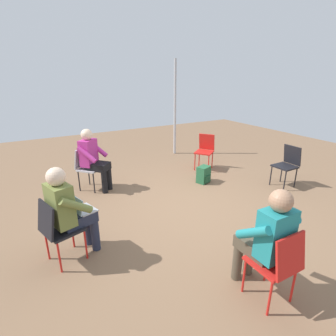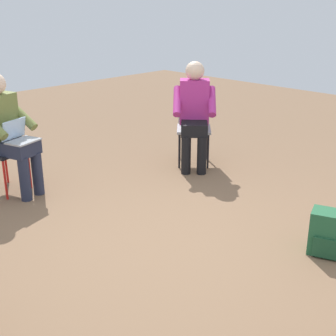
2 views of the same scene
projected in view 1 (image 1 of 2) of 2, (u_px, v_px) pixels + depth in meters
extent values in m
plane|color=brown|center=(186.00, 209.00, 4.57)|extent=(14.00, 14.00, 0.00)
cube|color=red|center=(271.00, 263.00, 2.64)|extent=(0.40, 0.40, 0.03)
cylinder|color=red|center=(244.00, 276.00, 2.78)|extent=(0.02, 0.02, 0.42)
cylinder|color=red|center=(266.00, 265.00, 2.93)|extent=(0.02, 0.02, 0.42)
cylinder|color=red|center=(270.00, 298.00, 2.50)|extent=(0.02, 0.02, 0.42)
cylinder|color=red|center=(293.00, 285.00, 2.65)|extent=(0.02, 0.02, 0.42)
cube|color=red|center=(291.00, 256.00, 2.41)|extent=(0.10, 0.38, 0.40)
cube|color=red|center=(204.00, 152.00, 6.34)|extent=(0.56, 0.56, 0.03)
cylinder|color=red|center=(209.00, 164.00, 6.20)|extent=(0.02, 0.02, 0.42)
cylinder|color=red|center=(195.00, 162.00, 6.33)|extent=(0.02, 0.02, 0.42)
cylinder|color=red|center=(212.00, 160.00, 6.50)|extent=(0.02, 0.02, 0.42)
cylinder|color=red|center=(199.00, 158.00, 6.63)|extent=(0.02, 0.02, 0.42)
cube|color=red|center=(207.00, 142.00, 6.43)|extent=(0.36, 0.30, 0.40)
cube|color=black|center=(64.00, 229.00, 3.20)|extent=(0.50, 0.50, 0.03)
cylinder|color=red|center=(73.00, 234.00, 3.51)|extent=(0.02, 0.02, 0.42)
cylinder|color=red|center=(86.00, 244.00, 3.28)|extent=(0.02, 0.02, 0.42)
cylinder|color=red|center=(47.00, 245.00, 3.27)|extent=(0.02, 0.02, 0.42)
cylinder|color=red|center=(59.00, 257.00, 3.05)|extent=(0.02, 0.02, 0.42)
cube|color=black|center=(46.00, 220.00, 3.00)|extent=(0.39, 0.20, 0.40)
cube|color=#B7B7BC|center=(90.00, 169.00, 5.24)|extent=(0.57, 0.57, 0.03)
cylinder|color=black|center=(103.00, 177.00, 5.42)|extent=(0.02, 0.02, 0.42)
cylinder|color=black|center=(94.00, 183.00, 5.12)|extent=(0.02, 0.02, 0.42)
cylinder|color=black|center=(89.00, 175.00, 5.52)|extent=(0.02, 0.02, 0.42)
cylinder|color=black|center=(79.00, 181.00, 5.22)|extent=(0.02, 0.02, 0.42)
cube|color=#B7B7BC|center=(81.00, 158.00, 5.22)|extent=(0.33, 0.34, 0.40)
cube|color=black|center=(285.00, 166.00, 5.37)|extent=(0.40, 0.40, 0.03)
cylinder|color=black|center=(285.00, 181.00, 5.23)|extent=(0.02, 0.02, 0.42)
cylinder|color=black|center=(271.00, 176.00, 5.50)|extent=(0.02, 0.02, 0.42)
cylinder|color=black|center=(296.00, 178.00, 5.39)|extent=(0.02, 0.02, 0.42)
cylinder|color=black|center=(281.00, 173.00, 5.66)|extent=(0.02, 0.02, 0.42)
cube|color=black|center=(292.00, 155.00, 5.38)|extent=(0.38, 0.10, 0.40)
cylinder|color=#23283D|center=(88.00, 229.00, 3.58)|extent=(0.11, 0.11, 0.45)
cylinder|color=#23283D|center=(95.00, 235.00, 3.46)|extent=(0.11, 0.11, 0.45)
cube|color=#23283D|center=(78.00, 218.00, 3.31)|extent=(0.41, 0.49, 0.14)
cube|color=olive|center=(60.00, 205.00, 3.09)|extent=(0.39, 0.31, 0.52)
sphere|color=beige|center=(56.00, 177.00, 2.97)|extent=(0.22, 0.22, 0.22)
cylinder|color=olive|center=(60.00, 195.00, 3.28)|extent=(0.20, 0.40, 0.31)
cylinder|color=olive|center=(76.00, 206.00, 3.02)|extent=(0.20, 0.40, 0.31)
cube|color=#9EA0A5|center=(85.00, 210.00, 3.36)|extent=(0.35, 0.30, 0.02)
cube|color=#B2D1F2|center=(76.00, 205.00, 3.24)|extent=(0.30, 0.14, 0.20)
cylinder|color=black|center=(109.00, 179.00, 5.29)|extent=(0.11, 0.11, 0.45)
cylinder|color=black|center=(104.00, 182.00, 5.13)|extent=(0.11, 0.11, 0.45)
cube|color=black|center=(98.00, 166.00, 5.16)|extent=(0.51, 0.50, 0.14)
cube|color=#B22D84|center=(89.00, 153.00, 5.13)|extent=(0.39, 0.40, 0.52)
sphere|color=beige|center=(87.00, 135.00, 5.01)|extent=(0.22, 0.22, 0.22)
cylinder|color=#B22D84|center=(98.00, 149.00, 5.27)|extent=(0.35, 0.33, 0.31)
cylinder|color=#B22D84|center=(87.00, 155.00, 4.91)|extent=(0.35, 0.33, 0.31)
cylinder|color=#4C4233|center=(237.00, 262.00, 2.96)|extent=(0.11, 0.11, 0.45)
cylinder|color=#4C4233|center=(249.00, 257.00, 3.04)|extent=(0.11, 0.11, 0.45)
cube|color=#4C4233|center=(257.00, 246.00, 2.77)|extent=(0.42, 0.31, 0.14)
cube|color=teal|center=(276.00, 234.00, 2.52)|extent=(0.22, 0.34, 0.52)
sphere|color=#A87A5B|center=(281.00, 201.00, 2.40)|extent=(0.22, 0.22, 0.22)
cylinder|color=teal|center=(253.00, 233.00, 2.51)|extent=(0.40, 0.09, 0.31)
cylinder|color=teal|center=(281.00, 222.00, 2.69)|extent=(0.40, 0.09, 0.31)
cube|color=#235B38|center=(204.00, 174.00, 5.65)|extent=(0.28, 0.33, 0.36)
cube|color=#1C492C|center=(203.00, 178.00, 5.67)|extent=(0.30, 0.27, 0.16)
cylinder|color=#B2B2B7|center=(175.00, 109.00, 7.33)|extent=(0.07, 0.07, 2.61)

